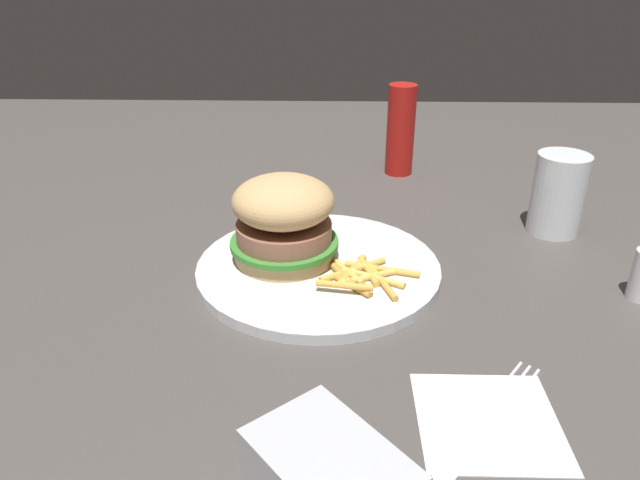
{
  "coord_description": "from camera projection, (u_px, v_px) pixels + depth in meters",
  "views": [
    {
      "loc": [
        0.02,
        -0.6,
        0.34
      ],
      "look_at": [
        0.0,
        -0.01,
        0.04
      ],
      "focal_mm": 33.57,
      "sensor_mm": 36.0,
      "label": 1
    }
  ],
  "objects": [
    {
      "name": "ground_plane",
      "position": [
        319.0,
        267.0,
        0.69
      ],
      "size": [
        1.6,
        1.6,
        0.0
      ],
      "primitive_type": "plane",
      "color": "#47423F"
    },
    {
      "name": "plate",
      "position": [
        320.0,
        268.0,
        0.68
      ],
      "size": [
        0.27,
        0.27,
        0.01
      ],
      "primitive_type": "cylinder",
      "color": "silver",
      "rests_on": "ground_plane"
    },
    {
      "name": "sandwich",
      "position": [
        284.0,
        218.0,
        0.67
      ],
      "size": [
        0.12,
        0.12,
        0.1
      ],
      "color": "tan",
      "rests_on": "plate"
    },
    {
      "name": "fries_pile",
      "position": [
        361.0,
        275.0,
        0.64
      ],
      "size": [
        0.11,
        0.1,
        0.01
      ],
      "color": "gold",
      "rests_on": "plate"
    },
    {
      "name": "napkin",
      "position": [
        488.0,
        420.0,
        0.47
      ],
      "size": [
        0.11,
        0.11,
        0.0
      ],
      "primitive_type": "cube",
      "rotation": [
        0.0,
        0.0,
        0.0
      ],
      "color": "white",
      "rests_on": "ground_plane"
    },
    {
      "name": "fork",
      "position": [
        489.0,
        417.0,
        0.47
      ],
      "size": [
        0.12,
        0.15,
        0.0
      ],
      "color": "silver",
      "rests_on": "napkin"
    },
    {
      "name": "drink_glass",
      "position": [
        557.0,
        198.0,
        0.76
      ],
      "size": [
        0.07,
        0.07,
        0.1
      ],
      "color": "silver",
      "rests_on": "ground_plane"
    },
    {
      "name": "ketchup_bottle",
      "position": [
        401.0,
        130.0,
        0.94
      ],
      "size": [
        0.04,
        0.04,
        0.14
      ],
      "primitive_type": "cylinder",
      "color": "#B21914",
      "rests_on": "ground_plane"
    }
  ]
}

